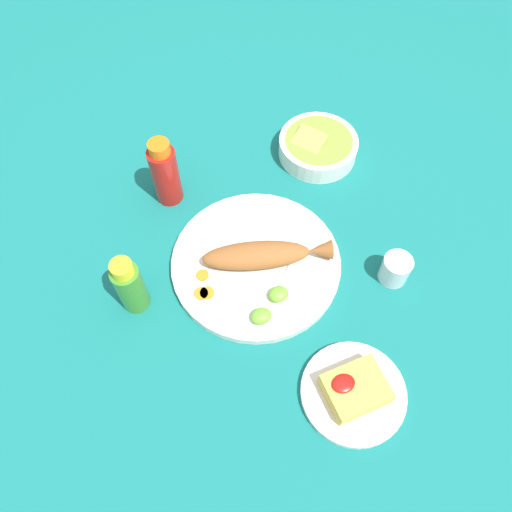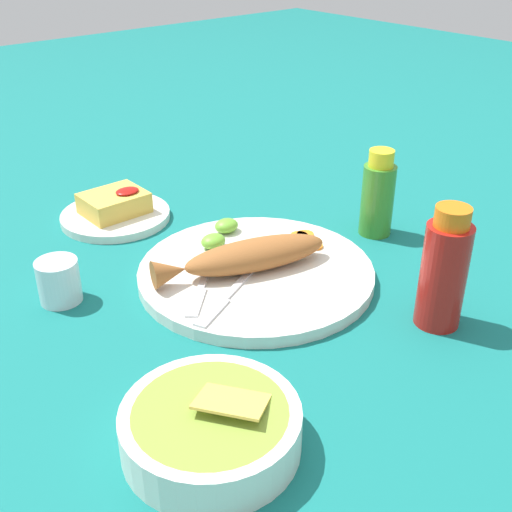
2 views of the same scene
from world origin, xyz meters
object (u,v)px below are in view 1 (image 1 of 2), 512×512
(fork_near, at_px, (285,234))
(main_plate, at_px, (256,263))
(side_plate_fries, at_px, (353,393))
(guacamole_bowl, at_px, (318,146))
(fork_far, at_px, (299,250))
(hot_sauce_bottle_green, at_px, (130,286))
(fried_fish, at_px, (263,255))
(hot_sauce_bottle_red, at_px, (165,173))
(salt_cup, at_px, (395,270))

(fork_near, bearing_deg, main_plate, 178.74)
(side_plate_fries, relative_size, guacamole_bowl, 1.03)
(fork_far, bearing_deg, hot_sauce_bottle_green, 132.42)
(fried_fish, bearing_deg, fork_near, -131.77)
(main_plate, distance_m, hot_sauce_bottle_red, 0.27)
(fork_near, height_order, hot_sauce_bottle_green, hot_sauce_bottle_green)
(fork_near, bearing_deg, hot_sauce_bottle_green, 158.75)
(fork_near, distance_m, fork_far, 0.05)
(main_plate, bearing_deg, hot_sauce_bottle_green, -3.53)
(fork_near, bearing_deg, hot_sauce_bottle_red, 107.89)
(fork_near, xyz_separation_m, guacamole_bowl, (-0.17, -0.19, 0.01))
(hot_sauce_bottle_red, xyz_separation_m, guacamole_bowl, (-0.36, 0.02, -0.05))
(hot_sauce_bottle_green, height_order, salt_cup, hot_sauce_bottle_green)
(hot_sauce_bottle_red, relative_size, guacamole_bowl, 0.91)
(fork_far, height_order, side_plate_fries, fork_far)
(salt_cup, height_order, guacamole_bowl, same)
(side_plate_fries, distance_m, guacamole_bowl, 0.58)
(guacamole_bowl, bearing_deg, fork_near, 48.07)
(fried_fish, height_order, salt_cup, same)
(salt_cup, relative_size, side_plate_fries, 0.33)
(fork_far, xyz_separation_m, guacamole_bowl, (-0.16, -0.24, 0.01))
(side_plate_fries, height_order, guacamole_bowl, guacamole_bowl)
(main_plate, height_order, salt_cup, salt_cup)
(hot_sauce_bottle_green, relative_size, salt_cup, 2.36)
(fork_near, relative_size, guacamole_bowl, 0.94)
(fork_near, distance_m, hot_sauce_bottle_red, 0.29)
(fork_near, xyz_separation_m, fork_far, (-0.01, 0.05, 0.00))
(fried_fish, relative_size, fork_far, 1.85)
(main_plate, xyz_separation_m, fork_near, (-0.08, -0.04, 0.01))
(main_plate, relative_size, fried_fish, 1.31)
(salt_cup, bearing_deg, hot_sauce_bottle_green, -16.59)
(side_plate_fries, bearing_deg, fork_near, -94.14)
(hot_sauce_bottle_red, relative_size, salt_cup, 2.70)
(fried_fish, height_order, side_plate_fries, fried_fish)
(salt_cup, distance_m, side_plate_fries, 0.26)
(salt_cup, distance_m, guacamole_bowl, 0.36)
(guacamole_bowl, bearing_deg, salt_cup, 88.88)
(fork_near, bearing_deg, salt_cup, -70.28)
(fork_far, bearing_deg, fork_near, 58.76)
(fork_far, bearing_deg, guacamole_bowl, 12.33)
(fork_far, bearing_deg, hot_sauce_bottle_red, 85.06)
(hot_sauce_bottle_green, distance_m, guacamole_bowl, 0.55)
(fork_far, distance_m, hot_sauce_bottle_green, 0.35)
(main_plate, xyz_separation_m, guacamole_bowl, (-0.25, -0.23, 0.02))
(fork_far, xyz_separation_m, salt_cup, (-0.16, 0.12, 0.01))
(main_plate, distance_m, guacamole_bowl, 0.34)
(fried_fish, bearing_deg, side_plate_fries, 115.54)
(salt_cup, bearing_deg, hot_sauce_bottle_red, -46.58)
(fried_fish, xyz_separation_m, fork_far, (-0.08, 0.01, -0.02))
(fried_fish, bearing_deg, hot_sauce_bottle_red, -45.91)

